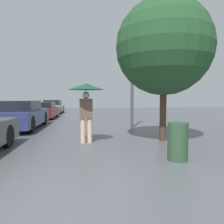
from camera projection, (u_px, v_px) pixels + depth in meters
name	position (u px, v px, depth m)	size (l,w,h in m)	color
ground_plane	(103.00, 201.00, 2.92)	(60.00, 60.00, 0.00)	#4C4F54
pedestrian	(86.00, 95.00, 6.65)	(1.08, 1.08, 1.83)	beige
parked_car_second	(22.00, 115.00, 9.98)	(1.67, 4.51, 1.27)	navy
parked_car_third	(42.00, 110.00, 15.33)	(1.87, 4.13, 1.12)	maroon
parked_car_farthest	(53.00, 107.00, 20.57)	(1.68, 4.22, 1.24)	#9EA3A8
tree	(164.00, 47.00, 6.96)	(3.08, 3.08, 4.56)	#473323
street_lamp	(132.00, 67.00, 10.03)	(0.30, 0.30, 4.81)	#515456
trash_bin	(178.00, 141.00, 4.82)	(0.44, 0.44, 0.84)	#2D4C33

